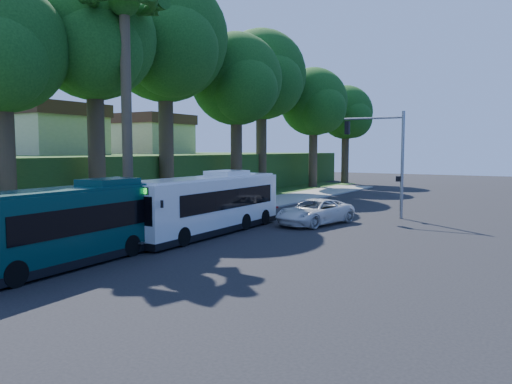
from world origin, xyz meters
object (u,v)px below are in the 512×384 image
Objects in this scene: bus_shelter at (123,198)px; teal_bus at (78,223)px; white_bus at (209,203)px; pickup at (315,212)px.

bus_shelter is 7.83m from teal_bus.
bus_shelter is at bearing -159.98° from white_bus.
bus_shelter is at bearing -124.15° from pickup.
pickup is at bearing 42.84° from bus_shelter.
pickup is (8.23, 7.63, -1.05)m from bus_shelter.
pickup is at bearing 72.03° from teal_bus.
white_bus is at bearing -108.34° from pickup.
bus_shelter is 0.29× the size of teal_bus.
teal_bus reaches higher than bus_shelter.
white_bus is 1.01× the size of teal_bus.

